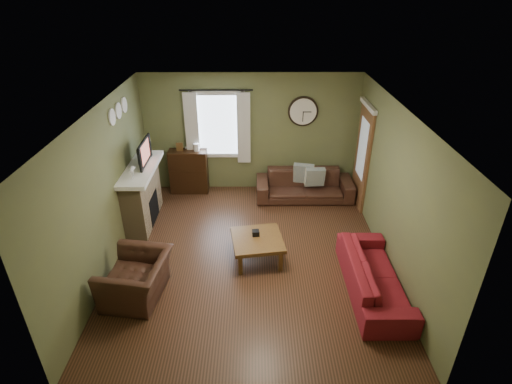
{
  "coord_description": "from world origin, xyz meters",
  "views": [
    {
      "loc": [
        0.07,
        -5.59,
        4.3
      ],
      "look_at": [
        0.1,
        0.4,
        1.05
      ],
      "focal_mm": 28.0,
      "sensor_mm": 36.0,
      "label": 1
    }
  ],
  "objects_px": {
    "sofa_red": "(374,276)",
    "coffee_table": "(257,249)",
    "armchair": "(137,278)",
    "bookshelf": "(189,171)",
    "sofa_brown": "(304,185)"
  },
  "relations": [
    {
      "from": "coffee_table",
      "to": "sofa_brown",
      "type": "bearing_deg",
      "value": 64.62
    },
    {
      "from": "bookshelf",
      "to": "armchair",
      "type": "distance_m",
      "value": 3.39
    },
    {
      "from": "armchair",
      "to": "sofa_brown",
      "type": "bearing_deg",
      "value": 145.19
    },
    {
      "from": "sofa_red",
      "to": "armchair",
      "type": "height_order",
      "value": "armchair"
    },
    {
      "from": "sofa_red",
      "to": "coffee_table",
      "type": "bearing_deg",
      "value": 66.32
    },
    {
      "from": "bookshelf",
      "to": "sofa_brown",
      "type": "relative_size",
      "value": 0.47
    },
    {
      "from": "sofa_brown",
      "to": "coffee_table",
      "type": "height_order",
      "value": "sofa_brown"
    },
    {
      "from": "sofa_brown",
      "to": "sofa_red",
      "type": "height_order",
      "value": "sofa_brown"
    },
    {
      "from": "bookshelf",
      "to": "armchair",
      "type": "relative_size",
      "value": 0.96
    },
    {
      "from": "sofa_red",
      "to": "bookshelf",
      "type": "bearing_deg",
      "value": 44.84
    },
    {
      "from": "armchair",
      "to": "coffee_table",
      "type": "height_order",
      "value": "armchair"
    },
    {
      "from": "coffee_table",
      "to": "bookshelf",
      "type": "bearing_deg",
      "value": 120.82
    },
    {
      "from": "sofa_brown",
      "to": "sofa_red",
      "type": "relative_size",
      "value": 1.04
    },
    {
      "from": "coffee_table",
      "to": "armchair",
      "type": "bearing_deg",
      "value": -154.52
    },
    {
      "from": "bookshelf",
      "to": "sofa_red",
      "type": "distance_m",
      "value": 4.64
    }
  ]
}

